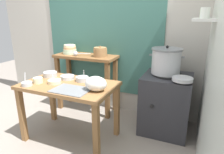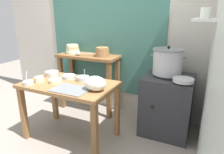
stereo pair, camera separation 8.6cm
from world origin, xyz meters
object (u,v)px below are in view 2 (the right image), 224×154
Objects in this scene: plastic_bag at (95,83)px; prep_bowl_4 at (52,73)px; prep_table at (70,92)px; wide_pan at (183,80)px; ladle at (78,53)px; serving_tray at (71,89)px; back_shelf_table at (88,69)px; prep_bowl_2 at (69,77)px; steamer_pot at (168,61)px; clay_pot at (102,52)px; prep_bowl_5 at (28,83)px; prep_bowl_3 at (39,79)px; bowl_stack_enamel at (73,49)px; prep_bowl_0 at (55,81)px; prep_bowl_1 at (83,78)px; stove_block at (167,104)px.

prep_bowl_4 is (-0.79, 0.22, -0.05)m from plastic_bag.
wide_pan reaches higher than prep_table.
ladle is 0.99m from serving_tray.
back_shelf_table is 1.49m from wide_pan.
plastic_bag is 1.42× the size of prep_bowl_2.
steamer_pot reaches higher than prep_bowl_4.
serving_tray is at bearing -158.49° from plastic_bag.
prep_bowl_5 is at bearing -112.77° from clay_pot.
back_shelf_table reaches higher than serving_tray.
clay_pot is 0.99m from serving_tray.
prep_bowl_3 is 0.27m from prep_bowl_4.
bowl_stack_enamel reaches higher than prep_bowl_3.
wide_pan is 1.47m from prep_bowl_0.
wide_pan is at bearing -44.98° from steamer_pot.
prep_bowl_5 reaches higher than serving_tray.
prep_bowl_1 reaches higher than prep_bowl_3.
ladle is (-1.36, 0.03, 0.55)m from stove_block.
clay_pot is 0.88m from prep_bowl_0.
back_shelf_table is at bearing 93.94° from prep_bowl_0.
prep_bowl_0 is 0.93× the size of prep_bowl_2.
wide_pan reaches higher than serving_tray.
bowl_stack_enamel is at bearing 149.33° from ladle.
prep_bowl_4 is at bearing -79.83° from bowl_stack_enamel.
back_shelf_table reaches higher than prep_bowl_5.
serving_tray is at bearing -55.86° from bowl_stack_enamel.
prep_bowl_0 is 0.20m from prep_bowl_2.
prep_bowl_5 is (-0.54, -0.07, 0.02)m from serving_tray.
prep_bowl_4 is (-0.23, 0.20, 0.01)m from prep_bowl_0.
prep_bowl_5 is at bearing -172.56° from serving_tray.
prep_bowl_4 is at bearing 98.02° from prep_bowl_3.
ladle reaches higher than prep_bowl_1.
bowl_stack_enamel is 0.90m from prep_bowl_1.
prep_bowl_1 is (-0.05, 0.32, 0.02)m from serving_tray.
steamer_pot is (-0.04, 0.02, 0.56)m from stove_block.
back_shelf_table is at bearing 110.98° from serving_tray.
wide_pan is 1.76m from prep_bowl_5.
prep_bowl_2 is 1.54× the size of prep_bowl_3.
prep_bowl_2 is at bearing 128.24° from prep_table.
serving_tray is at bearing -31.00° from prep_bowl_4.
prep_bowl_4 is at bearing 178.99° from prep_bowl_2.
wide_pan is 1.31× the size of prep_bowl_4.
prep_bowl_0 reaches higher than wide_pan.
prep_bowl_0 is (-0.16, -0.05, 0.13)m from prep_table.
serving_tray is (0.47, -0.85, -0.21)m from ladle.
bowl_stack_enamel is at bearing 136.33° from plastic_bag.
wide_pan is at bearing 19.73° from prep_bowl_0.
ladle is at bearing 179.61° from steamer_pot.
prep_bowl_2 is at bearing -1.01° from prep_bowl_4.
wide_pan reaches higher than prep_bowl_3.
back_shelf_table reaches higher than prep_bowl_3.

